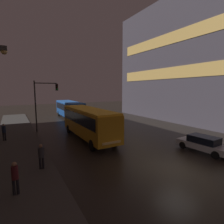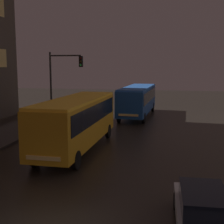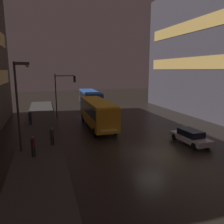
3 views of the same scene
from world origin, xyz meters
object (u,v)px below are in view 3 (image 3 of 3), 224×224
object	(u,v)px
street_lamp_sidewalk	(20,93)
car_taxi	(190,137)
traffic_light_main	(63,89)
pedestrian_near	(33,145)
bus_near	(97,111)
pedestrian_mid	(30,117)
bus_far	(90,97)
pedestrian_far	(52,135)

from	to	relation	value
street_lamp_sidewalk	car_taxi	bearing A→B (deg)	-8.87
car_taxi	traffic_light_main	bearing A→B (deg)	-57.87
pedestrian_near	street_lamp_sidewalk	world-z (taller)	street_lamp_sidewalk
pedestrian_near	street_lamp_sidewalk	xyz separation A→B (m)	(-0.84, 1.60, 4.01)
bus_near	pedestrian_near	size ratio (longest dim) A/B	6.05
pedestrian_mid	street_lamp_sidewalk	xyz separation A→B (m)	(-0.06, -9.56, 3.95)
pedestrian_mid	pedestrian_near	bearing A→B (deg)	58.85
pedestrian_near	pedestrian_mid	distance (m)	11.18
bus_near	street_lamp_sidewalk	size ratio (longest dim) A/B	1.37
bus_far	street_lamp_sidewalk	world-z (taller)	street_lamp_sidewalk
car_taxi	pedestrian_near	size ratio (longest dim) A/B	2.57
bus_far	pedestrian_mid	distance (m)	14.78
bus_near	pedestrian_far	distance (m)	7.90
pedestrian_far	traffic_light_main	world-z (taller)	traffic_light_main
pedestrian_mid	traffic_light_main	world-z (taller)	traffic_light_main
pedestrian_near	pedestrian_far	world-z (taller)	pedestrian_near
street_lamp_sidewalk	bus_far	bearing A→B (deg)	63.76
bus_near	pedestrian_far	xyz separation A→B (m)	(-5.60, -5.50, -0.91)
bus_far	car_taxi	world-z (taller)	bus_far
pedestrian_near	traffic_light_main	size ratio (longest dim) A/B	0.26
bus_far	bus_near	bearing A→B (deg)	83.20
pedestrian_far	bus_far	bearing A→B (deg)	-153.45
bus_near	street_lamp_sidewalk	xyz separation A→B (m)	(-8.00, -6.31, 3.09)
bus_far	pedestrian_mid	xyz separation A→B (m)	(-10.00, -10.86, -0.76)
bus_far	street_lamp_sidewalk	xyz separation A→B (m)	(-10.06, -20.41, 3.19)
bus_near	bus_far	world-z (taller)	bus_near
pedestrian_near	traffic_light_main	bearing A→B (deg)	101.06
traffic_light_main	street_lamp_sidewalk	world-z (taller)	street_lamp_sidewalk
pedestrian_near	bus_far	bearing A→B (deg)	92.53
bus_far	street_lamp_sidewalk	bearing A→B (deg)	65.28
traffic_light_main	street_lamp_sidewalk	size ratio (longest dim) A/B	0.86
car_taxi	pedestrian_far	xyz separation A→B (m)	(-12.71, 3.17, 0.42)
pedestrian_far	street_lamp_sidewalk	size ratio (longest dim) A/B	0.22
bus_near	car_taxi	bearing A→B (deg)	129.59
street_lamp_sidewalk	traffic_light_main	bearing A→B (deg)	70.70
bus_far	pedestrian_far	size ratio (longest dim) A/B	6.53
pedestrian_far	street_lamp_sidewalk	xyz separation A→B (m)	(-2.40, -0.81, 4.00)
bus_far	traffic_light_main	xyz separation A→B (m)	(-5.57, -7.60, 2.39)
pedestrian_near	street_lamp_sidewalk	distance (m)	4.40
bus_near	pedestrian_far	world-z (taller)	bus_near
pedestrian_near	pedestrian_mid	size ratio (longest dim) A/B	0.98
car_taxi	traffic_light_main	distance (m)	18.87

